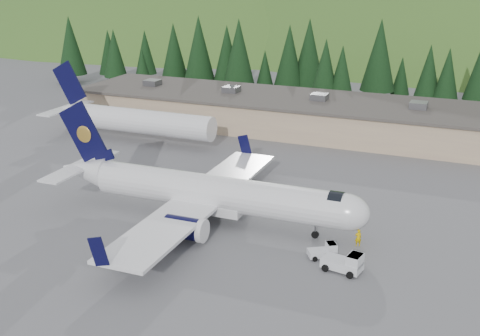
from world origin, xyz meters
name	(u,v)px	position (x,y,z in m)	size (l,w,h in m)	color
ground	(218,222)	(0.00, 0.00, 0.00)	(600.00, 600.00, 0.00)	#59595D
airliner	(208,193)	(-1.01, -0.02, 3.06)	(34.48, 32.29, 11.48)	white
second_airliner	(128,119)	(-24.92, 22.00, 3.32)	(27.50, 11.00, 10.05)	white
baggage_tug_a	(325,251)	(12.30, -3.37, 0.61)	(2.84, 2.47, 1.36)	silver
baggage_tug_b	(346,263)	(14.68, -5.32, 0.82)	(3.68, 2.55, 1.83)	silver
terminal_building	(288,113)	(-5.01, 38.00, 2.62)	(71.00, 17.00, 6.10)	tan
ramp_worker	(358,238)	(14.60, 0.08, 0.85)	(0.62, 0.41, 1.71)	#ECBC00
tree_line	(304,60)	(-9.49, 60.35, 7.60)	(113.55, 15.60, 14.49)	black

